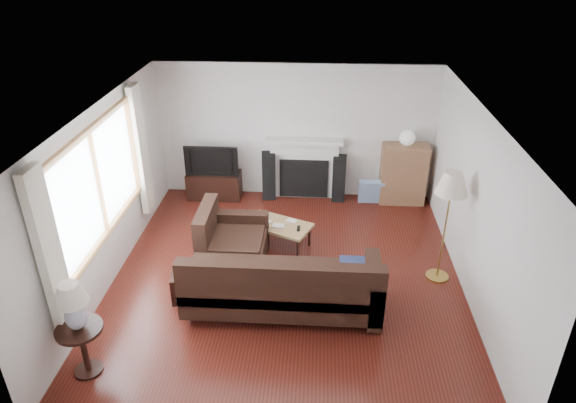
# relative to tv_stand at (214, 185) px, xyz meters

# --- Properties ---
(room) EXTENTS (5.10, 5.60, 2.54)m
(room) POSITION_rel_tv_stand_xyz_m (1.53, -2.50, 1.00)
(room) COLOR #4E1811
(room) RESTS_ON ground
(window) EXTENTS (0.12, 2.74, 1.54)m
(window) POSITION_rel_tv_stand_xyz_m (-0.92, -2.70, 1.30)
(window) COLOR brown
(window) RESTS_ON room
(curtain_near) EXTENTS (0.10, 0.35, 2.10)m
(curtain_near) POSITION_rel_tv_stand_xyz_m (-0.87, -4.22, 1.15)
(curtain_near) COLOR white
(curtain_near) RESTS_ON room
(curtain_far) EXTENTS (0.10, 0.35, 2.10)m
(curtain_far) POSITION_rel_tv_stand_xyz_m (-0.87, -1.18, 1.15)
(curtain_far) COLOR white
(curtain_far) RESTS_ON room
(fireplace) EXTENTS (1.40, 0.26, 1.15)m
(fireplace) POSITION_rel_tv_stand_xyz_m (1.68, 0.14, 0.33)
(fireplace) COLOR white
(fireplace) RESTS_ON room
(tv_stand) EXTENTS (0.99, 0.45, 0.50)m
(tv_stand) POSITION_rel_tv_stand_xyz_m (0.00, 0.00, 0.00)
(tv_stand) COLOR black
(tv_stand) RESTS_ON ground
(television) EXTENTS (0.98, 0.13, 0.56)m
(television) POSITION_rel_tv_stand_xyz_m (0.00, 0.00, 0.53)
(television) COLOR black
(television) RESTS_ON tv_stand
(speaker_left) EXTENTS (0.28, 0.32, 0.89)m
(speaker_left) POSITION_rel_tv_stand_xyz_m (1.03, 0.05, 0.20)
(speaker_left) COLOR black
(speaker_left) RESTS_ON ground
(speaker_right) EXTENTS (0.26, 0.30, 0.86)m
(speaker_right) POSITION_rel_tv_stand_xyz_m (2.33, 0.05, 0.18)
(speaker_right) COLOR black
(speaker_right) RESTS_ON ground
(bookshelf) EXTENTS (0.81, 0.39, 1.12)m
(bookshelf) POSITION_rel_tv_stand_xyz_m (3.49, 0.03, 0.31)
(bookshelf) COLOR #8C5F41
(bookshelf) RESTS_ON ground
(globe_lamp) EXTENTS (0.28, 0.28, 0.28)m
(globe_lamp) POSITION_rel_tv_stand_xyz_m (3.49, 0.03, 1.01)
(globe_lamp) COLOR white
(globe_lamp) RESTS_ON bookshelf
(sectional_sofa) EXTENTS (2.77, 2.03, 0.90)m
(sectional_sofa) POSITION_rel_tv_stand_xyz_m (1.52, -3.17, 0.20)
(sectional_sofa) COLOR black
(sectional_sofa) RESTS_ON ground
(coffee_table) EXTENTS (1.15, 0.91, 0.39)m
(coffee_table) POSITION_rel_tv_stand_xyz_m (1.34, -1.62, -0.05)
(coffee_table) COLOR #A3804E
(coffee_table) RESTS_ON ground
(footstool) EXTENTS (0.55, 0.55, 0.41)m
(footstool) POSITION_rel_tv_stand_xyz_m (0.24, -2.98, -0.04)
(footstool) COLOR black
(footstool) RESTS_ON ground
(floor_lamp) EXTENTS (0.56, 0.56, 1.68)m
(floor_lamp) POSITION_rel_tv_stand_xyz_m (3.72, -2.34, 0.59)
(floor_lamp) COLOR #A38138
(floor_lamp) RESTS_ON ground
(side_table) EXTENTS (0.51, 0.51, 0.64)m
(side_table) POSITION_rel_tv_stand_xyz_m (-0.62, -4.43, 0.07)
(side_table) COLOR black
(side_table) RESTS_ON ground
(table_lamp) EXTENTS (0.36, 0.36, 0.58)m
(table_lamp) POSITION_rel_tv_stand_xyz_m (-0.62, -4.43, 0.68)
(table_lamp) COLOR silver
(table_lamp) RESTS_ON side_table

